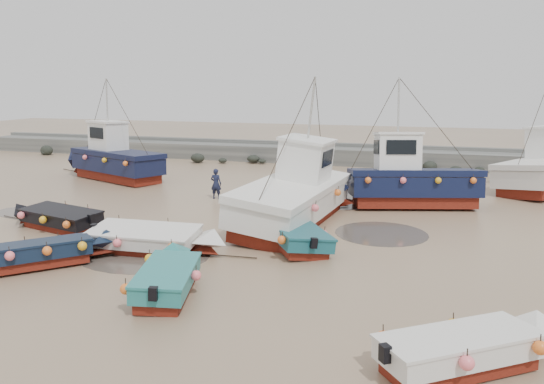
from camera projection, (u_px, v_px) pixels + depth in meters
The scene contains 16 objects.
ground at pixel (200, 247), 19.60m from camera, with size 120.00×120.00×0.00m, color #9A7F60.
seawall at pixel (324, 155), 40.02m from camera, with size 60.00×4.92×1.50m.
puddle_a at pixel (144, 254), 18.73m from camera, with size 4.83×4.83×0.01m, color #4E463D.
puddle_b at pixel (381, 233), 21.36m from camera, with size 3.72×3.72×0.01m, color #4E463D.
puddle_c at pixel (39, 213), 24.74m from camera, with size 4.53×4.53×0.01m, color #4E463D.
puddle_d at pixel (335, 195), 28.62m from camera, with size 6.13×6.13×0.01m, color #4E463D.
dinghy_1 at pixel (48, 249), 17.52m from camera, with size 4.47×4.58×1.43m.
dinghy_2 at pixel (169, 272), 15.34m from camera, with size 2.40×5.27×1.43m.
dinghy_3 at pixel (474, 345), 11.12m from camera, with size 4.96×3.94×1.43m.
dinghy_4 at pixel (56, 215), 22.06m from camera, with size 5.88×2.57×1.43m.
dinghy_5 at pixel (154, 237), 18.96m from camera, with size 6.25×2.36×1.43m.
dinghy_6 at pixel (289, 230), 19.92m from camera, with size 4.17×5.68×1.43m.
cabin_boat_0 at pixel (111, 158), 33.26m from camera, with size 9.53×5.09×6.22m.
cabin_boat_1 at pixel (295, 192), 22.96m from camera, with size 3.77×11.42×6.22m.
cabin_boat_2 at pixel (402, 180), 25.62m from camera, with size 9.24×4.25×6.22m.
person at pixel (216, 199), 27.81m from camera, with size 0.58×0.38×1.60m, color #161B34.
Camera 1 is at (8.18, -17.13, 5.93)m, focal length 35.00 mm.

